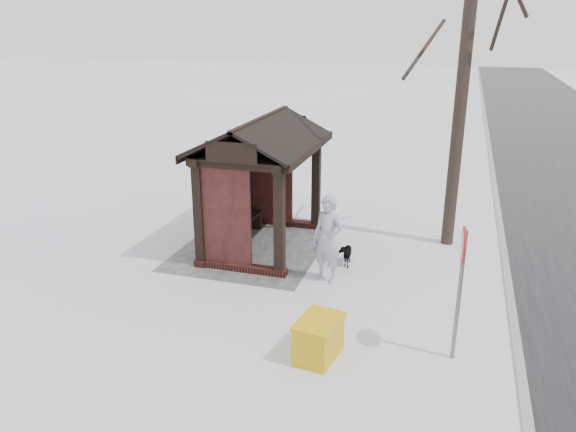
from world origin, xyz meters
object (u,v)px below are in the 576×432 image
at_px(pedestrian, 328,239).
at_px(dog, 345,253).
at_px(bus_shelter, 255,157).
at_px(road_sign, 461,265).
at_px(grit_bin, 318,338).

distance_m(pedestrian, dog, 1.14).
xyz_separation_m(bus_shelter, pedestrian, (1.39, 2.05, -1.25)).
distance_m(bus_shelter, dog, 2.98).
bearing_deg(road_sign, bus_shelter, -131.54).
height_order(dog, grit_bin, grit_bin).
relative_size(grit_bin, road_sign, 0.43).
height_order(grit_bin, road_sign, road_sign).
relative_size(pedestrian, road_sign, 0.82).
distance_m(bus_shelter, grit_bin, 5.25).
bearing_deg(pedestrian, road_sign, -20.26).
relative_size(dog, grit_bin, 0.64).
bearing_deg(pedestrian, dog, 98.01).
height_order(bus_shelter, grit_bin, bus_shelter).
height_order(bus_shelter, dog, bus_shelter).
height_order(bus_shelter, road_sign, bus_shelter).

